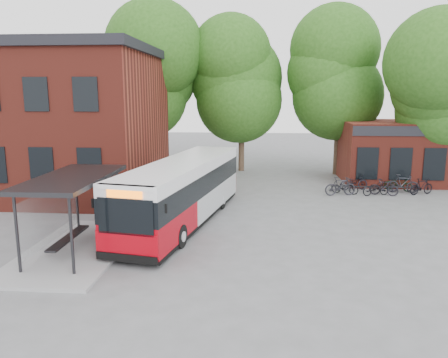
# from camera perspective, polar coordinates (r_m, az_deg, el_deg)

# --- Properties ---
(ground) EXTENTS (100.00, 100.00, 0.00)m
(ground) POSITION_cam_1_polar(r_m,az_deg,el_deg) (17.33, -3.32, -8.59)
(ground) COLOR #5D5D5F
(station_building) EXTENTS (18.40, 10.40, 8.50)m
(station_building) POSITION_cam_1_polar(r_m,az_deg,el_deg) (29.47, -26.93, 6.84)
(station_building) COLOR maroon
(station_building) RESTS_ON ground
(shop_row) EXTENTS (14.00, 6.20, 4.00)m
(shop_row) POSITION_cam_1_polar(r_m,az_deg,el_deg) (32.96, 27.22, 3.20)
(shop_row) COLOR maroon
(shop_row) RESTS_ON ground
(bus_shelter) EXTENTS (3.60, 7.00, 2.90)m
(bus_shelter) POSITION_cam_1_polar(r_m,az_deg,el_deg) (17.17, -18.94, -4.30)
(bus_shelter) COLOR #29292D
(bus_shelter) RESTS_ON ground
(bike_rail) EXTENTS (5.20, 0.10, 0.38)m
(bike_rail) POSITION_cam_1_polar(r_m,az_deg,el_deg) (27.67, 19.06, -1.28)
(bike_rail) COLOR #29292D
(bike_rail) RESTS_ON ground
(tree_0) EXTENTS (7.92, 7.92, 11.00)m
(tree_0) POSITION_cam_1_polar(r_m,az_deg,el_deg) (33.21, -10.09, 10.36)
(tree_0) COLOR #224E14
(tree_0) RESTS_ON ground
(tree_1) EXTENTS (7.92, 7.92, 10.40)m
(tree_1) POSITION_cam_1_polar(r_m,az_deg,el_deg) (33.19, 2.33, 10.00)
(tree_1) COLOR #224E14
(tree_1) RESTS_ON ground
(tree_2) EXTENTS (7.92, 7.92, 11.00)m
(tree_2) POSITION_cam_1_polar(r_m,az_deg,el_deg) (32.67, 14.83, 10.16)
(tree_2) COLOR #224E14
(tree_2) RESTS_ON ground
(tree_3) EXTENTS (7.04, 7.04, 9.28)m
(tree_3) POSITION_cam_1_polar(r_m,az_deg,el_deg) (30.16, 25.58, 7.76)
(tree_3) COLOR #224E14
(tree_3) RESTS_ON ground
(city_bus) EXTENTS (4.40, 11.50, 2.86)m
(city_bus) POSITION_cam_1_polar(r_m,az_deg,el_deg) (19.94, -5.34, -1.71)
(city_bus) COLOR #A6030F
(city_bus) RESTS_ON ground
(bicycle_0) EXTENTS (1.64, 1.01, 0.81)m
(bicycle_0) POSITION_cam_1_polar(r_m,az_deg,el_deg) (26.71, 15.51, -1.02)
(bicycle_0) COLOR black
(bicycle_0) RESTS_ON ground
(bicycle_1) EXTENTS (1.90, 0.88, 1.10)m
(bicycle_1) POSITION_cam_1_polar(r_m,az_deg,el_deg) (26.17, 14.95, -0.92)
(bicycle_1) COLOR #24242B
(bicycle_1) RESTS_ON ground
(bicycle_2) EXTENTS (1.96, 1.21, 0.97)m
(bicycle_2) POSITION_cam_1_polar(r_m,az_deg,el_deg) (27.92, 16.58, -0.40)
(bicycle_2) COLOR black
(bicycle_2) RESTS_ON ground
(bicycle_3) EXTENTS (1.68, 0.95, 0.97)m
(bicycle_3) POSITION_cam_1_polar(r_m,az_deg,el_deg) (26.96, 20.15, -1.02)
(bicycle_3) COLOR black
(bicycle_3) RESTS_ON ground
(bicycle_4) EXTENTS (1.78, 1.10, 0.88)m
(bicycle_4) POSITION_cam_1_polar(r_m,az_deg,el_deg) (26.79, 19.23, -1.13)
(bicycle_4) COLOR black
(bicycle_4) RESTS_ON ground
(bicycle_5) EXTENTS (1.89, 0.81, 1.10)m
(bicycle_5) POSITION_cam_1_polar(r_m,az_deg,el_deg) (28.11, 22.31, -0.57)
(bicycle_5) COLOR #25262D
(bicycle_5) RESTS_ON ground
(bicycle_6) EXTENTS (1.69, 1.17, 0.84)m
(bicycle_6) POSITION_cam_1_polar(r_m,az_deg,el_deg) (28.65, 21.80, -0.59)
(bicycle_6) COLOR black
(bicycle_6) RESTS_ON ground
(bicycle_7) EXTENTS (1.68, 1.09, 0.98)m
(bicycle_7) POSITION_cam_1_polar(r_m,az_deg,el_deg) (28.03, 24.39, -0.89)
(bicycle_7) COLOR black
(bicycle_7) RESTS_ON ground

